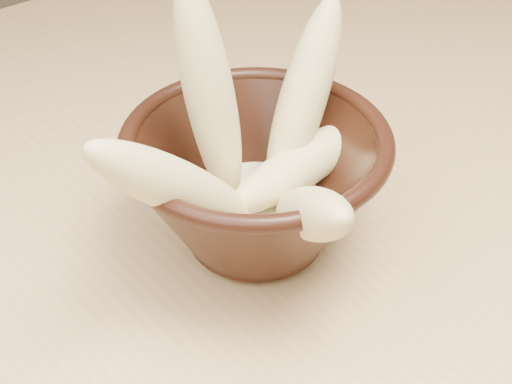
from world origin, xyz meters
The scene contains 8 objects.
table centered at (0.00, 0.00, 0.67)m, with size 1.20×0.80×0.75m.
bowl centered at (-0.09, -0.13, 0.81)m, with size 0.19×0.19×0.10m.
milk_puddle centered at (-0.09, -0.13, 0.78)m, with size 0.11×0.11×0.01m, color #FAEAC9.
banana_upright centered at (-0.11, -0.10, 0.87)m, with size 0.04×0.04×0.17m, color #E4CE87.
banana_left centered at (-0.16, -0.14, 0.85)m, with size 0.04×0.04×0.16m, color #E4CE87.
banana_right centered at (-0.04, -0.12, 0.85)m, with size 0.04×0.04×0.15m, color #E4CE87.
banana_across centered at (-0.05, -0.14, 0.81)m, with size 0.04×0.04×0.14m, color #E4CE87.
banana_front centered at (-0.10, -0.20, 0.83)m, with size 0.04×0.04×0.14m, color #E4CE87.
Camera 1 is at (-0.35, -0.45, 1.13)m, focal length 50.00 mm.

